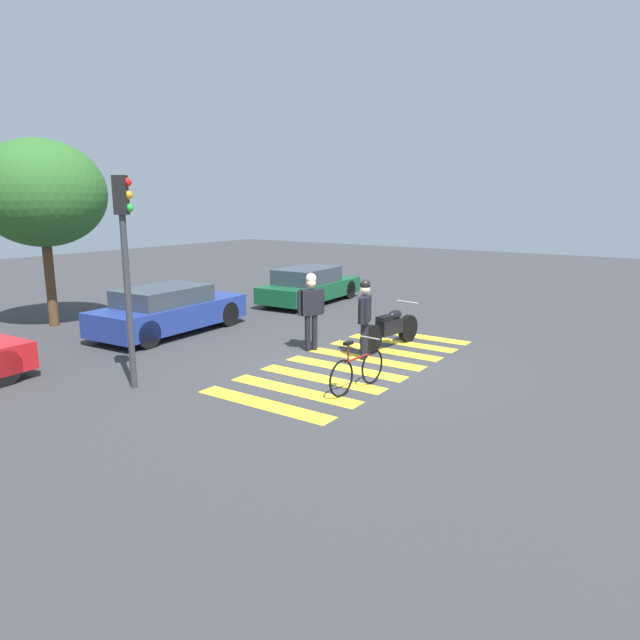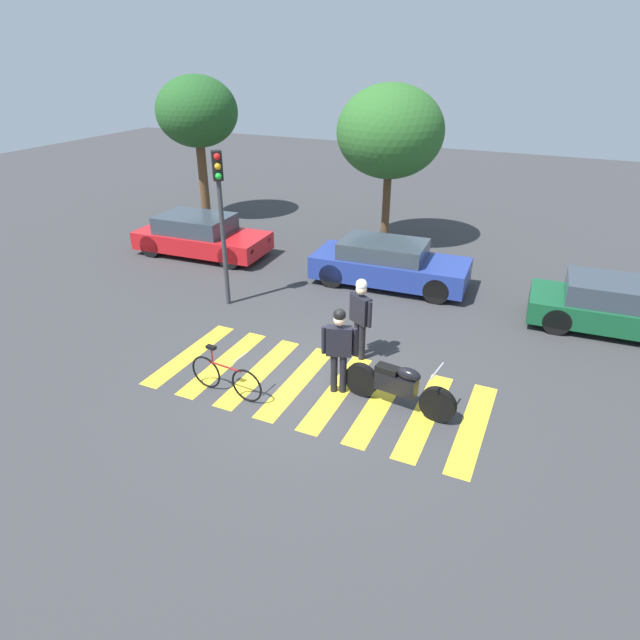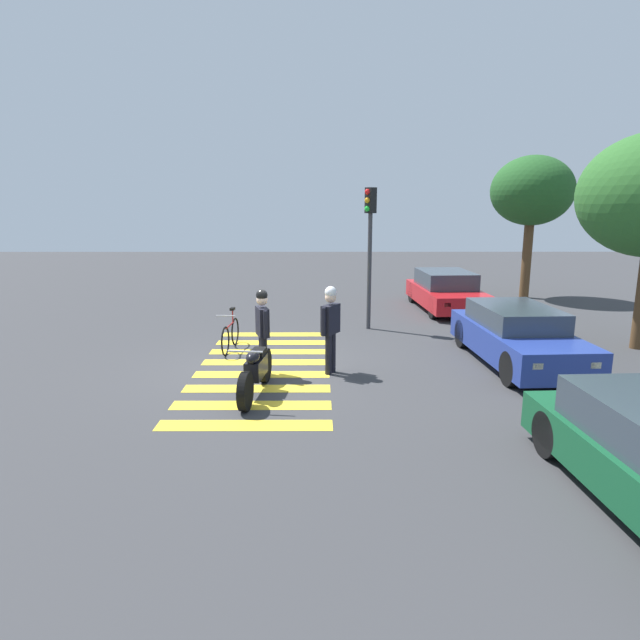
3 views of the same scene
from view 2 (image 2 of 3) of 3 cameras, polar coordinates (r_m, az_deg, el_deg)
ground_plane at (r=11.19m, az=-0.33°, el=-7.02°), size 60.00×60.00×0.00m
police_motorcycle at (r=10.47m, az=8.20°, el=-6.85°), size 2.27×0.62×1.07m
leaning_bicycle at (r=10.94m, az=-9.87°, el=-5.92°), size 1.71×0.46×1.01m
officer_on_foot at (r=10.51m, az=2.01°, el=-2.61°), size 0.66×0.34×1.84m
officer_by_motorcycle at (r=11.70m, az=4.26°, el=0.76°), size 0.62×0.43×1.89m
crosswalk_stripes at (r=11.19m, az=-0.33°, el=-7.00°), size 6.75×2.89×0.01m
car_red_convertible at (r=18.55m, az=-12.41°, el=8.62°), size 4.42×2.09×1.31m
car_blue_hatchback at (r=15.80m, az=7.18°, el=5.85°), size 4.49×1.97×1.29m
car_green_compact at (r=14.94m, az=29.12°, el=1.14°), size 4.41×1.93×1.26m
traffic_light_pole at (r=14.00m, az=-10.38°, el=11.80°), size 0.34×0.35×4.01m
street_tree_near at (r=22.08m, az=-12.76°, el=20.44°), size 3.02×3.02×5.34m
street_tree_mid at (r=18.66m, az=7.37°, el=18.95°), size 3.47×3.47×5.24m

